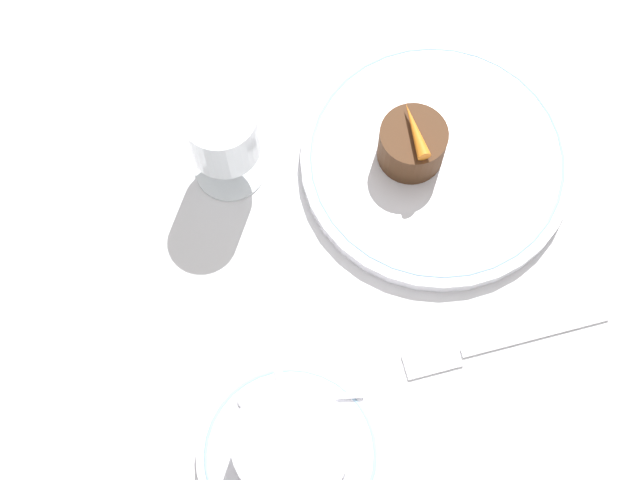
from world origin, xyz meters
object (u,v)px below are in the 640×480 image
object	(u,v)px
fork	(485,348)
dessert_cake	(412,144)
dinner_plate	(436,160)
coffee_cup	(292,445)
wine_glass	(223,136)

from	to	relation	value
fork	dessert_cake	bearing A→B (deg)	6.86
dinner_plate	coffee_cup	distance (m)	0.30
coffee_cup	fork	world-z (taller)	coffee_cup
dinner_plate	coffee_cup	xyz separation A→B (m)	(-0.24, 0.18, 0.03)
fork	dessert_cake	world-z (taller)	dessert_cake
fork	dessert_cake	distance (m)	0.20
coffee_cup	wine_glass	distance (m)	0.27
coffee_cup	wine_glass	xyz separation A→B (m)	(0.27, 0.01, 0.03)
wine_glass	fork	world-z (taller)	wine_glass
coffee_cup	dessert_cake	world-z (taller)	coffee_cup
wine_glass	dessert_cake	distance (m)	0.17
dinner_plate	wine_glass	distance (m)	0.20
coffee_cup	wine_glass	size ratio (longest dim) A/B	1.16
wine_glass	dessert_cake	bearing A→B (deg)	-98.46
dinner_plate	coffee_cup	size ratio (longest dim) A/B	2.11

